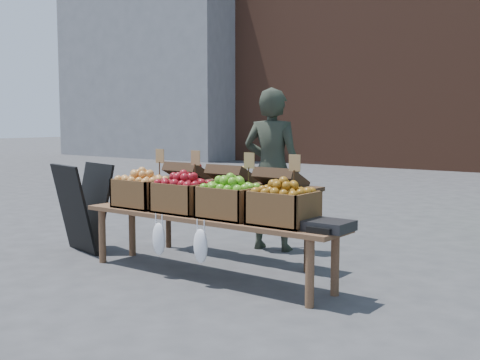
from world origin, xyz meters
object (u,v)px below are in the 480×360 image
Objects in this scene: vendor at (272,170)px; chalkboard_sign at (83,207)px; back_table at (232,209)px; crate_red_apples at (230,202)px; weighing_scale at (329,226)px; crate_golden_apples at (142,193)px; crate_russet_pears at (184,198)px; crate_green_apples at (283,208)px; display_bench at (207,246)px.

vendor reaches higher than chalkboard_sign.
back_table is 0.93m from crate_red_apples.
vendor reaches higher than weighing_scale.
crate_golden_apples is 0.55m from crate_russet_pears.
chalkboard_sign is 2.06m from crate_red_apples.
back_table is at bearing 127.42° from crate_red_apples.
crate_russet_pears is at bearing 180.00° from weighing_scale.
chalkboard_sign is at bearing 26.30° from vendor.
crate_russet_pears is 1.53m from weighing_scale.
display_bench is at bearing 180.00° from crate_green_apples.
crate_golden_apples is 1.00× the size of crate_russet_pears.
vendor is 1.35m from crate_russet_pears.
crate_russet_pears is at bearing 180.00° from crate_green_apples.
back_table reaches higher than chalkboard_sign.
back_table is (-0.08, -0.62, -0.36)m from vendor.
crate_red_apples is 0.98m from weighing_scale.
crate_russet_pears is at bearing 12.22° from chalkboard_sign.
display_bench is at bearing 180.00° from weighing_scale.
back_table is at bearing 52.67° from crate_golden_apples.
chalkboard_sign is at bearing 179.48° from crate_red_apples.
back_table is at bearing 69.25° from vendor.
vendor reaches higher than crate_green_apples.
back_table is at bearing 38.02° from chalkboard_sign.
vendor reaches higher than crate_golden_apples.
chalkboard_sign reaches higher than crate_red_apples.
crate_golden_apples is at bearing 180.00° from display_bench.
crate_golden_apples is 1.00× the size of crate_red_apples.
weighing_scale is (2.08, 0.00, -0.10)m from crate_golden_apples.
crate_russet_pears is (1.50, -0.02, 0.23)m from chalkboard_sign.
crate_golden_apples is at bearing 180.00° from crate_green_apples.
weighing_scale is (0.97, 0.00, -0.10)m from crate_red_apples.
crate_golden_apples is 1.65m from crate_green_apples.
crate_russet_pears is 1.10m from crate_green_apples.
display_bench is at bearing 84.79° from vendor.
display_bench is 5.40× the size of crate_green_apples.
crate_russet_pears reaches higher than weighing_scale.
crate_russet_pears is at bearing 73.08° from vendor.
crate_golden_apples is (-0.55, -0.72, 0.19)m from back_table.
crate_russet_pears is 1.47× the size of weighing_scale.
crate_russet_pears is at bearing 180.00° from crate_red_apples.
crate_red_apples is at bearing 95.83° from vendor.
crate_green_apples is (0.55, 0.00, 0.00)m from crate_red_apples.
crate_green_apples is at bearing 0.00° from crate_golden_apples.
vendor is 2.09m from chalkboard_sign.
back_table is at bearing 146.82° from crate_green_apples.
crate_golden_apples is (-0.63, -1.34, -0.17)m from vendor.
chalkboard_sign is 1.94× the size of crate_red_apples.
vendor is 5.21× the size of weighing_scale.
display_bench is at bearing -69.03° from back_table.
back_table is 1.33m from crate_green_apples.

